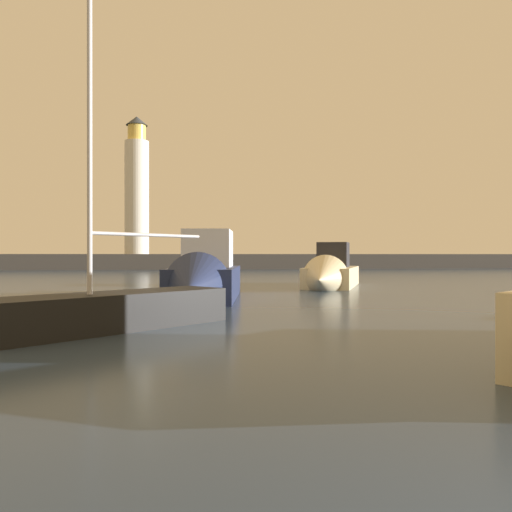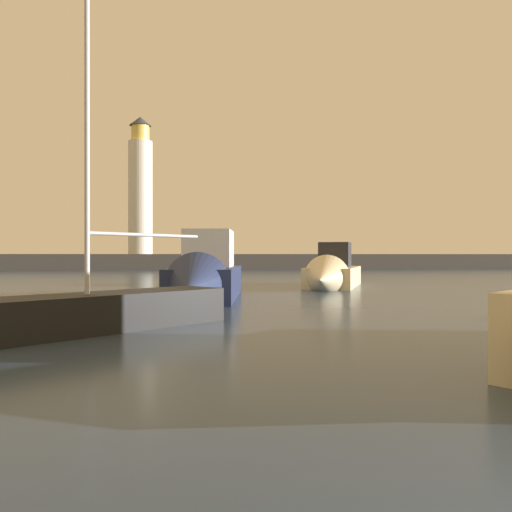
{
  "view_description": "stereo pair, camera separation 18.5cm",
  "coord_description": "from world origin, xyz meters",
  "px_view_note": "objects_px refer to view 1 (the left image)",
  "views": [
    {
      "loc": [
        -2.98,
        -1.4,
        1.81
      ],
      "look_at": [
        -0.18,
        17.8,
        1.76
      ],
      "focal_mm": 35.35,
      "sensor_mm": 36.0,
      "label": 1
    },
    {
      "loc": [
        -2.8,
        -1.43,
        1.81
      ],
      "look_at": [
        -0.18,
        17.8,
        1.76
      ],
      "focal_mm": 35.35,
      "sensor_mm": 36.0,
      "label": 2
    }
  ],
  "objects_px": {
    "motorboat_2": "(329,274)",
    "sailboat_moored": "(113,309)",
    "motorboat_3": "(204,276)",
    "lighthouse": "(137,189)"
  },
  "relations": [
    {
      "from": "sailboat_moored",
      "to": "motorboat_2",
      "type": "bearing_deg",
      "value": 55.74
    },
    {
      "from": "motorboat_2",
      "to": "sailboat_moored",
      "type": "relative_size",
      "value": 0.99
    },
    {
      "from": "lighthouse",
      "to": "motorboat_3",
      "type": "height_order",
      "value": "lighthouse"
    },
    {
      "from": "sailboat_moored",
      "to": "lighthouse",
      "type": "bearing_deg",
      "value": 94.4
    },
    {
      "from": "motorboat_3",
      "to": "sailboat_moored",
      "type": "relative_size",
      "value": 1.04
    },
    {
      "from": "motorboat_3",
      "to": "lighthouse",
      "type": "bearing_deg",
      "value": 98.41
    },
    {
      "from": "lighthouse",
      "to": "motorboat_2",
      "type": "xyz_separation_m",
      "value": [
        13.54,
        -37.1,
        -9.24
      ]
    },
    {
      "from": "motorboat_2",
      "to": "motorboat_3",
      "type": "height_order",
      "value": "motorboat_3"
    },
    {
      "from": "motorboat_2",
      "to": "sailboat_moored",
      "type": "height_order",
      "value": "sailboat_moored"
    },
    {
      "from": "lighthouse",
      "to": "sailboat_moored",
      "type": "distance_m",
      "value": 52.21
    }
  ]
}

